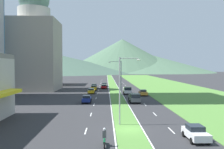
# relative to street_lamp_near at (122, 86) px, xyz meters

# --- Properties ---
(ground_plane) EXTENTS (600.00, 600.00, 0.00)m
(ground_plane) POSITION_rel_street_lamp_near_xyz_m (0.62, -2.45, -5.11)
(ground_plane) COLOR #2D2D30
(grass_median) EXTENTS (3.20, 240.00, 0.06)m
(grass_median) POSITION_rel_street_lamp_near_xyz_m (0.62, 57.55, -5.08)
(grass_median) COLOR #518438
(grass_median) RESTS_ON ground_plane
(grass_verge_right) EXTENTS (24.00, 240.00, 0.06)m
(grass_verge_right) POSITION_rel_street_lamp_near_xyz_m (21.22, 57.55, -5.08)
(grass_verge_right) COLOR #518438
(grass_verge_right) RESTS_ON ground_plane
(lane_dash_left_2) EXTENTS (0.16, 2.80, 0.01)m
(lane_dash_left_2) POSITION_rel_street_lamp_near_xyz_m (-4.48, -2.82, -5.11)
(lane_dash_left_2) COLOR silver
(lane_dash_left_2) RESTS_ON ground_plane
(lane_dash_left_3) EXTENTS (0.16, 2.80, 0.01)m
(lane_dash_left_3) POSITION_rel_street_lamp_near_xyz_m (-4.48, 7.00, -5.11)
(lane_dash_left_3) COLOR silver
(lane_dash_left_3) RESTS_ON ground_plane
(lane_dash_left_4) EXTENTS (0.16, 2.80, 0.01)m
(lane_dash_left_4) POSITION_rel_street_lamp_near_xyz_m (-4.48, 16.82, -5.11)
(lane_dash_left_4) COLOR silver
(lane_dash_left_4) RESTS_ON ground_plane
(lane_dash_left_5) EXTENTS (0.16, 2.80, 0.01)m
(lane_dash_left_5) POSITION_rel_street_lamp_near_xyz_m (-4.48, 26.64, -5.11)
(lane_dash_left_5) COLOR silver
(lane_dash_left_5) RESTS_ON ground_plane
(lane_dash_left_6) EXTENTS (0.16, 2.80, 0.01)m
(lane_dash_left_6) POSITION_rel_street_lamp_near_xyz_m (-4.48, 36.46, -5.11)
(lane_dash_left_6) COLOR silver
(lane_dash_left_6) RESTS_ON ground_plane
(lane_dash_left_7) EXTENTS (0.16, 2.80, 0.01)m
(lane_dash_left_7) POSITION_rel_street_lamp_near_xyz_m (-4.48, 46.28, -5.11)
(lane_dash_left_7) COLOR silver
(lane_dash_left_7) RESTS_ON ground_plane
(lane_dash_left_8) EXTENTS (0.16, 2.80, 0.01)m
(lane_dash_left_8) POSITION_rel_street_lamp_near_xyz_m (-4.48, 56.10, -5.11)
(lane_dash_left_8) COLOR silver
(lane_dash_left_8) RESTS_ON ground_plane
(lane_dash_left_9) EXTENTS (0.16, 2.80, 0.01)m
(lane_dash_left_9) POSITION_rel_street_lamp_near_xyz_m (-4.48, 65.91, -5.11)
(lane_dash_left_9) COLOR silver
(lane_dash_left_9) RESTS_ON ground_plane
(lane_dash_left_10) EXTENTS (0.16, 2.80, 0.01)m
(lane_dash_left_10) POSITION_rel_street_lamp_near_xyz_m (-4.48, 75.73, -5.11)
(lane_dash_left_10) COLOR silver
(lane_dash_left_10) RESTS_ON ground_plane
(lane_dash_left_11) EXTENTS (0.16, 2.80, 0.01)m
(lane_dash_left_11) POSITION_rel_street_lamp_near_xyz_m (-4.48, 85.55, -5.11)
(lane_dash_left_11) COLOR silver
(lane_dash_left_11) RESTS_ON ground_plane
(lane_dash_left_12) EXTENTS (0.16, 2.80, 0.01)m
(lane_dash_left_12) POSITION_rel_street_lamp_near_xyz_m (-4.48, 95.37, -5.11)
(lane_dash_left_12) COLOR silver
(lane_dash_left_12) RESTS_ON ground_plane
(lane_dash_left_13) EXTENTS (0.16, 2.80, 0.01)m
(lane_dash_left_13) POSITION_rel_street_lamp_near_xyz_m (-4.48, 105.19, -5.11)
(lane_dash_left_13) COLOR silver
(lane_dash_left_13) RESTS_ON ground_plane
(lane_dash_right_2) EXTENTS (0.16, 2.80, 0.01)m
(lane_dash_right_2) POSITION_rel_street_lamp_near_xyz_m (5.72, -2.82, -5.11)
(lane_dash_right_2) COLOR silver
(lane_dash_right_2) RESTS_ON ground_plane
(lane_dash_right_3) EXTENTS (0.16, 2.80, 0.01)m
(lane_dash_right_3) POSITION_rel_street_lamp_near_xyz_m (5.72, 7.00, -5.11)
(lane_dash_right_3) COLOR silver
(lane_dash_right_3) RESTS_ON ground_plane
(lane_dash_right_4) EXTENTS (0.16, 2.80, 0.01)m
(lane_dash_right_4) POSITION_rel_street_lamp_near_xyz_m (5.72, 16.82, -5.11)
(lane_dash_right_4) COLOR silver
(lane_dash_right_4) RESTS_ON ground_plane
(lane_dash_right_5) EXTENTS (0.16, 2.80, 0.01)m
(lane_dash_right_5) POSITION_rel_street_lamp_near_xyz_m (5.72, 26.64, -5.11)
(lane_dash_right_5) COLOR silver
(lane_dash_right_5) RESTS_ON ground_plane
(lane_dash_right_6) EXTENTS (0.16, 2.80, 0.01)m
(lane_dash_right_6) POSITION_rel_street_lamp_near_xyz_m (5.72, 36.46, -5.11)
(lane_dash_right_6) COLOR silver
(lane_dash_right_6) RESTS_ON ground_plane
(lane_dash_right_7) EXTENTS (0.16, 2.80, 0.01)m
(lane_dash_right_7) POSITION_rel_street_lamp_near_xyz_m (5.72, 46.28, -5.11)
(lane_dash_right_7) COLOR silver
(lane_dash_right_7) RESTS_ON ground_plane
(lane_dash_right_8) EXTENTS (0.16, 2.80, 0.01)m
(lane_dash_right_8) POSITION_rel_street_lamp_near_xyz_m (5.72, 56.10, -5.11)
(lane_dash_right_8) COLOR silver
(lane_dash_right_8) RESTS_ON ground_plane
(lane_dash_right_9) EXTENTS (0.16, 2.80, 0.01)m
(lane_dash_right_9) POSITION_rel_street_lamp_near_xyz_m (5.72, 65.91, -5.11)
(lane_dash_right_9) COLOR silver
(lane_dash_right_9) RESTS_ON ground_plane
(lane_dash_right_10) EXTENTS (0.16, 2.80, 0.01)m
(lane_dash_right_10) POSITION_rel_street_lamp_near_xyz_m (5.72, 75.73, -5.11)
(lane_dash_right_10) COLOR silver
(lane_dash_right_10) RESTS_ON ground_plane
(lane_dash_right_11) EXTENTS (0.16, 2.80, 0.01)m
(lane_dash_right_11) POSITION_rel_street_lamp_near_xyz_m (5.72, 85.55, -5.11)
(lane_dash_right_11) COLOR silver
(lane_dash_right_11) RESTS_ON ground_plane
(lane_dash_right_12) EXTENTS (0.16, 2.80, 0.01)m
(lane_dash_right_12) POSITION_rel_street_lamp_near_xyz_m (5.72, 95.37, -5.11)
(lane_dash_right_12) COLOR silver
(lane_dash_right_12) RESTS_ON ground_plane
(lane_dash_right_13) EXTENTS (0.16, 2.80, 0.01)m
(lane_dash_right_13) POSITION_rel_street_lamp_near_xyz_m (5.72, 105.19, -5.11)
(lane_dash_right_13) COLOR silver
(lane_dash_right_13) RESTS_ON ground_plane
(edge_line_median_left) EXTENTS (0.16, 240.00, 0.01)m
(edge_line_median_left) POSITION_rel_street_lamp_near_xyz_m (-1.13, 57.55, -5.11)
(edge_line_median_left) COLOR silver
(edge_line_median_left) RESTS_ON ground_plane
(edge_line_median_right) EXTENTS (0.16, 240.00, 0.01)m
(edge_line_median_right) POSITION_rel_street_lamp_near_xyz_m (2.37, 57.55, -5.11)
(edge_line_median_right) COLOR silver
(edge_line_median_right) RESTS_ON ground_plane
(domed_building) EXTENTS (15.11, 15.11, 33.96)m
(domed_building) POSITION_rel_street_lamp_near_xyz_m (-25.08, 47.46, 9.41)
(domed_building) COLOR #9E9384
(domed_building) RESTS_ON ground_plane
(midrise_colored) EXTENTS (16.55, 16.55, 19.00)m
(midrise_colored) POSITION_rel_street_lamp_near_xyz_m (-32.63, 69.00, 4.39)
(midrise_colored) COLOR orange
(midrise_colored) RESTS_ON ground_plane
(hill_far_left) EXTENTS (191.65, 191.65, 21.99)m
(hill_far_left) POSITION_rel_street_lamp_near_xyz_m (-61.90, 247.51, 5.88)
(hill_far_left) COLOR #3D5647
(hill_far_left) RESTS_ON ground_plane
(hill_far_center) EXTENTS (154.68, 154.68, 42.39)m
(hill_far_center) POSITION_rel_street_lamp_near_xyz_m (18.90, 279.96, 16.08)
(hill_far_center) COLOR #47664C
(hill_far_center) RESTS_ON ground_plane
(hill_far_right) EXTENTS (165.34, 165.34, 23.27)m
(hill_far_right) POSITION_rel_street_lamp_near_xyz_m (50.82, 276.97, 6.52)
(hill_far_right) COLOR #47664C
(hill_far_right) RESTS_ON ground_plane
(street_lamp_near) EXTENTS (2.83, 0.44, 8.86)m
(street_lamp_near) POSITION_rel_street_lamp_near_xyz_m (0.00, 0.00, 0.00)
(street_lamp_near) COLOR #99999E
(street_lamp_near) RESTS_ON ground_plane
(street_lamp_mid) EXTENTS (3.15, 0.28, 8.94)m
(street_lamp_mid) POSITION_rel_street_lamp_near_xyz_m (1.19, 26.47, 0.07)
(street_lamp_mid) COLOR #99999E
(street_lamp_mid) RESTS_ON ground_plane
(car_0) EXTENTS (2.00, 4.62, 1.43)m
(car_0) POSITION_rel_street_lamp_near_xyz_m (-2.80, 51.69, -4.38)
(car_0) COLOR maroon
(car_0) RESTS_ON ground_plane
(car_1) EXTENTS (1.90, 4.68, 1.42)m
(car_1) POSITION_rel_street_lamp_near_xyz_m (-6.21, 36.98, -4.38)
(car_1) COLOR yellow
(car_1) RESTS_ON ground_plane
(car_2) EXTENTS (1.94, 4.13, 1.62)m
(car_2) POSITION_rel_street_lamp_near_xyz_m (-5.97, 45.47, -4.30)
(car_2) COLOR yellow
(car_2) RESTS_ON ground_plane
(car_3) EXTENTS (1.89, 4.32, 1.54)m
(car_3) POSITION_rel_street_lamp_near_xyz_m (-6.17, 19.74, -4.33)
(car_3) COLOR navy
(car_3) RESTS_ON ground_plane
(car_4) EXTENTS (1.93, 4.03, 1.53)m
(car_4) POSITION_rel_street_lamp_near_xyz_m (7.21, -6.63, -4.34)
(car_4) COLOR silver
(car_4) RESTS_ON ground_plane
(car_5) EXTENTS (2.02, 4.35, 1.42)m
(car_5) POSITION_rel_street_lamp_near_xyz_m (-2.67, 60.40, -4.37)
(car_5) COLOR #B2B2B7
(car_5) RESTS_ON ground_plane
(car_6) EXTENTS (1.96, 4.76, 1.49)m
(car_6) POSITION_rel_street_lamp_near_xyz_m (-6.23, 53.32, -4.33)
(car_6) COLOR navy
(car_6) RESTS_ON ground_plane
(car_8) EXTENTS (1.99, 4.45, 1.51)m
(car_8) POSITION_rel_street_lamp_near_xyz_m (7.63, 31.72, -4.34)
(car_8) COLOR #C6842D
(car_8) RESTS_ON ground_plane
(pickup_truck_0) EXTENTS (2.18, 5.40, 2.00)m
(pickup_truck_0) POSITION_rel_street_lamp_near_xyz_m (3.84, 35.56, -4.13)
(pickup_truck_0) COLOR silver
(pickup_truck_0) RESTS_ON ground_plane
(pickup_truck_1) EXTENTS (2.18, 5.40, 2.00)m
(pickup_truck_1) POSITION_rel_street_lamp_near_xyz_m (3.94, 19.48, -4.13)
(pickup_truck_1) COLOR #515459
(pickup_truck_1) RESTS_ON ground_plane
(motorcycle_rider) EXTENTS (0.36, 2.00, 1.80)m
(motorcycle_rider) POSITION_rel_street_lamp_near_xyz_m (-2.25, -8.35, -4.37)
(motorcycle_rider) COLOR black
(motorcycle_rider) RESTS_ON ground_plane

